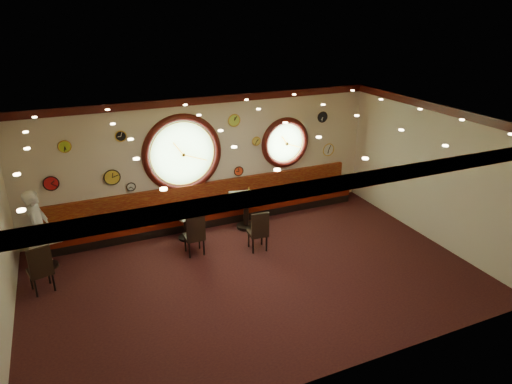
# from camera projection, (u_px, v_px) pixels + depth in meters

# --- Properties ---
(floor) EXTENTS (9.00, 6.00, 0.00)m
(floor) POSITION_uv_depth(u_px,v_px,m) (254.00, 275.00, 9.47)
(floor) COLOR black
(floor) RESTS_ON ground
(ceiling) EXTENTS (9.00, 6.00, 0.02)m
(ceiling) POSITION_uv_depth(u_px,v_px,m) (253.00, 124.00, 8.26)
(ceiling) COLOR gold
(ceiling) RESTS_ON wall_back
(wall_back) EXTENTS (9.00, 0.02, 3.20)m
(wall_back) POSITION_uv_depth(u_px,v_px,m) (206.00, 160.00, 11.41)
(wall_back) COLOR beige
(wall_back) RESTS_ON floor
(wall_front) EXTENTS (9.00, 0.02, 3.20)m
(wall_front) POSITION_uv_depth(u_px,v_px,m) (339.00, 285.00, 6.32)
(wall_front) COLOR beige
(wall_front) RESTS_ON floor
(wall_right) EXTENTS (0.02, 6.00, 3.20)m
(wall_right) POSITION_uv_depth(u_px,v_px,m) (432.00, 173.00, 10.53)
(wall_right) COLOR beige
(wall_right) RESTS_ON floor
(molding_back) EXTENTS (9.00, 0.10, 0.18)m
(molding_back) POSITION_uv_depth(u_px,v_px,m) (204.00, 100.00, 10.79)
(molding_back) COLOR #370C0A
(molding_back) RESTS_ON wall_back
(molding_front) EXTENTS (9.00, 0.10, 0.18)m
(molding_front) POSITION_uv_depth(u_px,v_px,m) (345.00, 183.00, 5.79)
(molding_front) COLOR #370C0A
(molding_front) RESTS_ON wall_back
(molding_right) EXTENTS (0.10, 6.00, 0.18)m
(molding_right) POSITION_uv_depth(u_px,v_px,m) (441.00, 108.00, 9.94)
(molding_right) COLOR #370C0A
(molding_right) RESTS_ON wall_back
(banquette_base) EXTENTS (8.00, 0.55, 0.20)m
(banquette_base) POSITION_uv_depth(u_px,v_px,m) (212.00, 219.00, 11.74)
(banquette_base) COLOR black
(banquette_base) RESTS_ON floor
(banquette_seat) EXTENTS (8.00, 0.55, 0.30)m
(banquette_seat) POSITION_uv_depth(u_px,v_px,m) (212.00, 210.00, 11.65)
(banquette_seat) COLOR #541007
(banquette_seat) RESTS_ON banquette_base
(banquette_back) EXTENTS (8.00, 0.10, 0.55)m
(banquette_back) POSITION_uv_depth(u_px,v_px,m) (208.00, 192.00, 11.68)
(banquette_back) COLOR #5F070B
(banquette_back) RESTS_ON wall_back
(porthole_left_glass) EXTENTS (1.66, 0.02, 1.66)m
(porthole_left_glass) POSITION_uv_depth(u_px,v_px,m) (182.00, 154.00, 11.09)
(porthole_left_glass) COLOR #8BCB79
(porthole_left_glass) RESTS_ON wall_back
(porthole_left_frame) EXTENTS (1.98, 0.18, 1.98)m
(porthole_left_frame) POSITION_uv_depth(u_px,v_px,m) (182.00, 154.00, 11.08)
(porthole_left_frame) COLOR #370C0A
(porthole_left_frame) RESTS_ON wall_back
(porthole_left_ring) EXTENTS (1.61, 0.03, 1.61)m
(porthole_left_ring) POSITION_uv_depth(u_px,v_px,m) (183.00, 154.00, 11.05)
(porthole_left_ring) COLOR gold
(porthole_left_ring) RESTS_ON wall_back
(porthole_right_glass) EXTENTS (1.10, 0.02, 1.10)m
(porthole_right_glass) POSITION_uv_depth(u_px,v_px,m) (285.00, 143.00, 12.14)
(porthole_right_glass) COLOR #8BCB79
(porthole_right_glass) RESTS_ON wall_back
(porthole_right_frame) EXTENTS (1.38, 0.18, 1.38)m
(porthole_right_frame) POSITION_uv_depth(u_px,v_px,m) (285.00, 143.00, 12.13)
(porthole_right_frame) COLOR #370C0A
(porthole_right_frame) RESTS_ON wall_back
(porthole_right_ring) EXTENTS (1.09, 0.03, 1.09)m
(porthole_right_ring) POSITION_uv_depth(u_px,v_px,m) (286.00, 143.00, 12.10)
(porthole_right_ring) COLOR gold
(porthole_right_ring) RESTS_ON wall_back
(wall_clock_0) EXTENTS (0.28, 0.03, 0.28)m
(wall_clock_0) POSITION_uv_depth(u_px,v_px,m) (322.00, 117.00, 12.29)
(wall_clock_0) COLOR black
(wall_clock_0) RESTS_ON wall_back
(wall_clock_1) EXTENTS (0.20, 0.03, 0.20)m
(wall_clock_1) POSITION_uv_depth(u_px,v_px,m) (131.00, 187.00, 10.82)
(wall_clock_1) COLOR silver
(wall_clock_1) RESTS_ON wall_back
(wall_clock_2) EXTENTS (0.34, 0.03, 0.34)m
(wall_clock_2) POSITION_uv_depth(u_px,v_px,m) (328.00, 150.00, 12.74)
(wall_clock_2) COLOR white
(wall_clock_2) RESTS_ON wall_back
(wall_clock_3) EXTENTS (0.30, 0.03, 0.30)m
(wall_clock_3) POSITION_uv_depth(u_px,v_px,m) (234.00, 120.00, 11.29)
(wall_clock_3) COLOR #B3D542
(wall_clock_3) RESTS_ON wall_back
(wall_clock_4) EXTENTS (0.36, 0.03, 0.36)m
(wall_clock_4) POSITION_uv_depth(u_px,v_px,m) (112.00, 177.00, 10.56)
(wall_clock_4) COLOR gold
(wall_clock_4) RESTS_ON wall_back
(wall_clock_5) EXTENTS (0.26, 0.03, 0.26)m
(wall_clock_5) POSITION_uv_depth(u_px,v_px,m) (65.00, 146.00, 9.91)
(wall_clock_5) COLOR #AACF29
(wall_clock_5) RESTS_ON wall_back
(wall_clock_6) EXTENTS (0.32, 0.03, 0.32)m
(wall_clock_6) POSITION_uv_depth(u_px,v_px,m) (51.00, 183.00, 10.06)
(wall_clock_6) COLOR red
(wall_clock_6) RESTS_ON wall_back
(wall_clock_7) EXTENTS (0.24, 0.03, 0.24)m
(wall_clock_7) POSITION_uv_depth(u_px,v_px,m) (239.00, 171.00, 11.84)
(wall_clock_7) COLOR #E7411B
(wall_clock_7) RESTS_ON wall_back
(wall_clock_8) EXTENTS (0.24, 0.03, 0.24)m
(wall_clock_8) POSITION_uv_depth(u_px,v_px,m) (121.00, 136.00, 10.31)
(wall_clock_8) COLOR black
(wall_clock_8) RESTS_ON wall_back
(wall_clock_9) EXTENTS (0.22, 0.03, 0.22)m
(wall_clock_9) POSITION_uv_depth(u_px,v_px,m) (256.00, 141.00, 11.74)
(wall_clock_9) COLOR #D8C448
(wall_clock_9) RESTS_ON wall_back
(table_a) EXTENTS (0.74, 0.74, 0.71)m
(table_a) POSITION_uv_depth(u_px,v_px,m) (45.00, 248.00, 9.61)
(table_a) COLOR black
(table_a) RESTS_ON floor
(table_b) EXTENTS (0.82, 0.82, 0.69)m
(table_b) POSITION_uv_depth(u_px,v_px,m) (186.00, 222.00, 10.79)
(table_b) COLOR black
(table_b) RESTS_ON floor
(table_c) EXTENTS (0.94, 0.94, 0.86)m
(table_c) POSITION_uv_depth(u_px,v_px,m) (246.00, 208.00, 11.30)
(table_c) COLOR black
(table_c) RESTS_ON floor
(chair_a) EXTENTS (0.52, 0.52, 0.63)m
(chair_a) POSITION_uv_depth(u_px,v_px,m) (40.00, 266.00, 8.70)
(chair_a) COLOR black
(chair_a) RESTS_ON floor
(chair_b) EXTENTS (0.42, 0.42, 0.62)m
(chair_b) POSITION_uv_depth(u_px,v_px,m) (195.00, 232.00, 10.02)
(chair_b) COLOR black
(chair_b) RESTS_ON floor
(chair_c) EXTENTS (0.44, 0.44, 0.60)m
(chair_c) POSITION_uv_depth(u_px,v_px,m) (259.00, 229.00, 10.20)
(chair_c) COLOR black
(chair_c) RESTS_ON floor
(condiment_a_salt) EXTENTS (0.04, 0.04, 0.10)m
(condiment_a_salt) POSITION_uv_depth(u_px,v_px,m) (37.00, 234.00, 9.53)
(condiment_a_salt) COLOR silver
(condiment_a_salt) RESTS_ON table_a
(condiment_b_salt) EXTENTS (0.04, 0.04, 0.11)m
(condiment_b_salt) POSITION_uv_depth(u_px,v_px,m) (183.00, 210.00, 10.72)
(condiment_b_salt) COLOR silver
(condiment_b_salt) RESTS_ON table_b
(condiment_c_salt) EXTENTS (0.04, 0.04, 0.10)m
(condiment_c_salt) POSITION_uv_depth(u_px,v_px,m) (239.00, 194.00, 11.17)
(condiment_c_salt) COLOR silver
(condiment_c_salt) RESTS_ON table_c
(condiment_a_pepper) EXTENTS (0.03, 0.03, 0.09)m
(condiment_a_pepper) POSITION_uv_depth(u_px,v_px,m) (43.00, 235.00, 9.51)
(condiment_a_pepper) COLOR silver
(condiment_a_pepper) RESTS_ON table_a
(condiment_b_pepper) EXTENTS (0.03, 0.03, 0.09)m
(condiment_b_pepper) POSITION_uv_depth(u_px,v_px,m) (187.00, 210.00, 10.70)
(condiment_b_pepper) COLOR silver
(condiment_b_pepper) RESTS_ON table_b
(condiment_c_pepper) EXTENTS (0.03, 0.03, 0.09)m
(condiment_c_pepper) POSITION_uv_depth(u_px,v_px,m) (247.00, 194.00, 11.20)
(condiment_c_pepper) COLOR silver
(condiment_c_pepper) RESTS_ON table_c
(condiment_a_bottle) EXTENTS (0.05, 0.05, 0.16)m
(condiment_a_bottle) POSITION_uv_depth(u_px,v_px,m) (50.00, 232.00, 9.57)
(condiment_a_bottle) COLOR gold
(condiment_a_bottle) RESTS_ON table_a
(condiment_b_bottle) EXTENTS (0.06, 0.06, 0.18)m
(condiment_b_bottle) POSITION_uv_depth(u_px,v_px,m) (190.00, 207.00, 10.77)
(condiment_b_bottle) COLOR gold
(condiment_b_bottle) RESTS_ON table_b
(condiment_c_bottle) EXTENTS (0.05, 0.05, 0.15)m
(condiment_c_bottle) POSITION_uv_depth(u_px,v_px,m) (249.00, 190.00, 11.34)
(condiment_c_bottle) COLOR gold
(condiment_c_bottle) RESTS_ON table_c
(waiter) EXTENTS (0.55, 0.71, 1.72)m
(waiter) POSITION_uv_depth(u_px,v_px,m) (39.00, 228.00, 9.55)
(waiter) COLOR silver
(waiter) RESTS_ON floor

